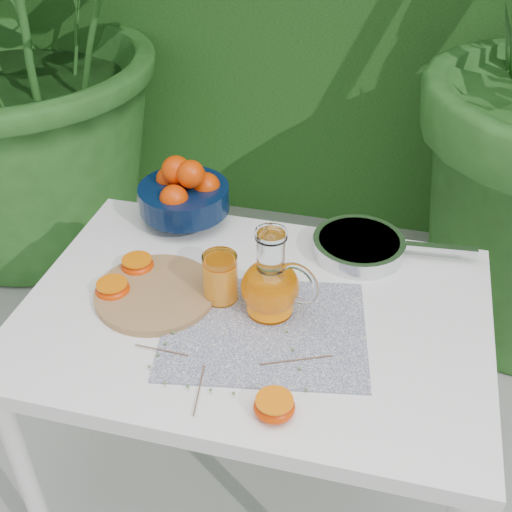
% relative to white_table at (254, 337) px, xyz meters
% --- Properties ---
extents(ground, '(60.00, 60.00, 0.00)m').
position_rel_white_table_xyz_m(ground, '(-0.14, -0.05, -0.67)').
color(ground, '#B5B2AD').
extents(potted_plant_left, '(2.56, 2.56, 1.97)m').
position_rel_white_table_xyz_m(potted_plant_left, '(-1.21, 1.17, 0.32)').
color(potted_plant_left, '#27581E').
rests_on(potted_plant_left, ground).
extents(white_table, '(1.00, 0.70, 0.75)m').
position_rel_white_table_xyz_m(white_table, '(0.00, 0.00, 0.00)').
color(white_table, white).
rests_on(white_table, ground).
extents(placemat, '(0.47, 0.39, 0.00)m').
position_rel_white_table_xyz_m(placemat, '(0.04, -0.06, 0.08)').
color(placemat, '#0D124A').
rests_on(placemat, white_table).
extents(cutting_board, '(0.32, 0.32, 0.02)m').
position_rel_white_table_xyz_m(cutting_board, '(-0.22, -0.01, 0.09)').
color(cutting_board, olive).
rests_on(cutting_board, white_table).
extents(fruit_bowl, '(0.25, 0.25, 0.18)m').
position_rel_white_table_xyz_m(fruit_bowl, '(-0.26, 0.30, 0.16)').
color(fruit_bowl, black).
rests_on(fruit_bowl, white_table).
extents(juice_pitcher, '(0.19, 0.16, 0.20)m').
position_rel_white_table_xyz_m(juice_pitcher, '(0.04, 0.00, 0.16)').
color(juice_pitcher, white).
rests_on(juice_pitcher, white_table).
extents(juice_tumbler, '(0.08, 0.08, 0.11)m').
position_rel_white_table_xyz_m(juice_tumbler, '(-0.08, 0.02, 0.14)').
color(juice_tumbler, white).
rests_on(juice_tumbler, white_table).
extents(saute_pan, '(0.39, 0.24, 0.04)m').
position_rel_white_table_xyz_m(saute_pan, '(0.20, 0.26, 0.10)').
color(saute_pan, silver).
rests_on(saute_pan, white_table).
extents(orange_halves, '(0.52, 0.43, 0.04)m').
position_rel_white_table_xyz_m(orange_halves, '(-0.17, -0.08, 0.10)').
color(orange_halves, red).
rests_on(orange_halves, white_table).
extents(thyme_sprigs, '(0.39, 0.26, 0.01)m').
position_rel_white_table_xyz_m(thyme_sprigs, '(-0.02, -0.18, 0.09)').
color(thyme_sprigs, brown).
rests_on(thyme_sprigs, white_table).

